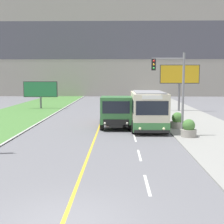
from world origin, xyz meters
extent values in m
plane|color=slate|center=(0.00, 0.00, 0.00)|extent=(300.00, 300.00, 0.00)
cube|color=gold|center=(0.00, 0.00, 0.00)|extent=(0.14, 140.00, 0.01)
cube|color=silver|center=(2.75, 3.20, 0.00)|extent=(0.12, 2.40, 0.01)
cube|color=silver|center=(2.75, 7.80, 0.00)|extent=(0.12, 2.40, 0.01)
cube|color=silver|center=(2.75, 12.40, 0.00)|extent=(0.12, 2.40, 0.01)
cube|color=silver|center=(2.75, 17.00, 0.00)|extent=(0.12, 2.40, 0.01)
cube|color=silver|center=(2.75, 21.60, 0.00)|extent=(0.12, 2.40, 0.01)
cube|color=silver|center=(2.75, 26.20, 0.00)|extent=(0.12, 2.40, 0.01)
cube|color=silver|center=(2.75, 30.80, 0.00)|extent=(0.12, 2.40, 0.01)
cube|color=silver|center=(2.75, 35.40, 0.00)|extent=(0.12, 2.40, 0.01)
cube|color=silver|center=(2.75, 40.00, 0.00)|extent=(0.12, 2.40, 0.01)
cube|color=silver|center=(2.75, 44.60, 0.00)|extent=(0.12, 2.40, 0.01)
cube|color=gray|center=(0.00, 60.54, 11.02)|extent=(80.00, 8.00, 22.05)
cube|color=#4C4C56|center=(0.00, 56.52, 11.58)|extent=(80.00, 0.04, 7.72)
cube|color=beige|center=(3.96, 15.69, 1.62)|extent=(2.56, 5.45, 2.69)
cube|color=#3D7F42|center=(3.96, 15.69, 0.62)|extent=(2.58, 5.47, 0.70)
cube|color=black|center=(3.96, 15.69, 2.03)|extent=(2.59, 5.02, 0.94)
cube|color=gray|center=(3.96, 15.69, 3.01)|extent=(2.18, 4.91, 0.08)
cube|color=black|center=(3.96, 12.94, 2.03)|extent=(2.26, 0.04, 0.99)
cube|color=black|center=(3.96, 12.93, 0.38)|extent=(2.51, 0.06, 0.20)
sphere|color=#F4EAB2|center=(3.13, 12.92, 0.57)|extent=(0.20, 0.20, 0.20)
sphere|color=#F4EAB2|center=(4.79, 12.92, 0.57)|extent=(0.20, 0.20, 0.20)
cube|color=white|center=(3.96, 12.94, 2.79)|extent=(1.41, 0.04, 0.28)
cylinder|color=black|center=(2.74, 14.16, 0.50)|extent=(0.28, 1.00, 1.00)
cylinder|color=black|center=(5.18, 14.16, 0.50)|extent=(0.28, 1.00, 1.00)
cylinder|color=black|center=(2.74, 17.43, 0.50)|extent=(0.28, 1.00, 1.00)
cylinder|color=black|center=(5.18, 17.43, 0.50)|extent=(0.28, 1.00, 1.00)
cube|color=black|center=(1.43, 17.88, 0.45)|extent=(1.09, 6.39, 0.20)
cube|color=#38753D|center=(1.43, 15.85, 1.59)|extent=(2.42, 2.34, 2.08)
cube|color=black|center=(1.43, 14.66, 1.90)|extent=(2.05, 0.04, 0.94)
cube|color=black|center=(1.43, 14.65, 0.77)|extent=(1.93, 0.06, 0.44)
sphere|color=silver|center=(0.58, 14.64, 0.70)|extent=(0.18, 0.18, 0.18)
sphere|color=silver|center=(2.28, 14.64, 0.70)|extent=(0.18, 0.18, 0.18)
cube|color=orange|center=(1.43, 19.17, 0.61)|extent=(2.30, 3.80, 0.12)
cube|color=orange|center=(0.34, 19.17, 1.12)|extent=(0.12, 3.80, 1.15)
cube|color=orange|center=(2.52, 19.17, 1.12)|extent=(0.12, 3.80, 1.15)
cube|color=orange|center=(1.43, 17.34, 1.12)|extent=(2.30, 0.12, 1.15)
cube|color=orange|center=(1.43, 21.01, 1.12)|extent=(2.30, 0.12, 1.15)
cube|color=orange|center=(1.43, 17.34, 1.81)|extent=(2.30, 0.12, 0.24)
cylinder|color=black|center=(0.32, 15.62, 0.52)|extent=(0.30, 1.04, 1.04)
cylinder|color=black|center=(2.54, 15.62, 0.52)|extent=(0.30, 1.04, 1.04)
cylinder|color=black|center=(0.32, 19.36, 0.52)|extent=(0.30, 1.04, 1.04)
cylinder|color=black|center=(2.54, 19.36, 0.52)|extent=(0.30, 1.04, 1.04)
cube|color=silver|center=(1.54, 29.33, 0.49)|extent=(1.80, 4.30, 0.61)
cube|color=black|center=(1.54, 29.44, 1.12)|extent=(1.53, 2.37, 0.65)
cylinder|color=black|center=(0.73, 28.04, 0.31)|extent=(0.18, 0.62, 0.62)
cylinder|color=black|center=(2.35, 28.04, 0.31)|extent=(0.18, 0.62, 0.62)
cylinder|color=black|center=(0.73, 30.62, 0.31)|extent=(0.18, 0.62, 0.62)
cylinder|color=black|center=(2.35, 30.62, 0.31)|extent=(0.18, 0.62, 0.62)
cylinder|color=slate|center=(6.07, 12.90, 2.91)|extent=(0.16, 0.16, 5.83)
cylinder|color=slate|center=(4.97, 12.90, 5.43)|extent=(2.20, 0.10, 0.10)
cube|color=black|center=(4.01, 12.90, 5.03)|extent=(0.28, 0.24, 0.80)
sphere|color=red|center=(4.01, 12.77, 5.27)|extent=(0.14, 0.14, 0.14)
sphere|color=orange|center=(4.01, 12.77, 5.03)|extent=(0.14, 0.14, 0.14)
sphere|color=green|center=(4.01, 12.77, 4.79)|extent=(0.14, 0.14, 0.14)
cylinder|color=#59595B|center=(8.90, 28.89, 1.72)|extent=(0.24, 0.24, 3.43)
cube|color=#333333|center=(8.90, 28.89, 4.47)|extent=(4.70, 0.20, 2.23)
cube|color=gold|center=(8.90, 28.78, 4.47)|extent=(4.54, 0.02, 2.07)
cylinder|color=#59595B|center=(-8.54, 31.73, 0.80)|extent=(0.24, 0.24, 1.60)
cube|color=#333333|center=(-8.54, 31.73, 2.54)|extent=(4.42, 0.20, 2.04)
cube|color=#287547|center=(-8.54, 31.62, 2.54)|extent=(4.26, 0.02, 1.88)
cylinder|color=gray|center=(6.46, 12.64, 0.33)|extent=(1.07, 1.07, 0.50)
sphere|color=#477A38|center=(6.46, 12.64, 0.88)|extent=(0.86, 0.86, 0.86)
cylinder|color=gray|center=(6.38, 16.35, 0.32)|extent=(1.15, 1.15, 0.49)
sphere|color=#477A38|center=(6.38, 16.35, 0.88)|extent=(0.92, 0.92, 0.92)
camera|label=1|loc=(1.61, -8.65, 4.24)|focal=50.00mm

